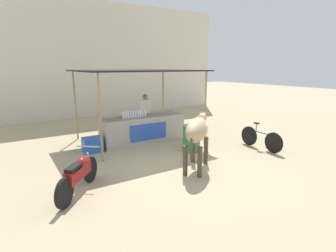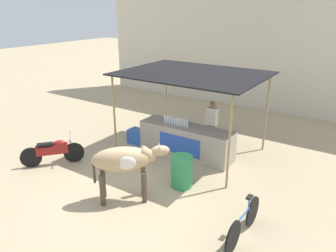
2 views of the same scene
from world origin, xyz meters
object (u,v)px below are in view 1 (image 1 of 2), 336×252
at_px(stall_counter, 143,129).
at_px(vendor_behind_counter, 145,115).
at_px(bicycle_leaning, 261,139).
at_px(motorcycle_parked, 79,174).
at_px(water_barrel, 191,138).
at_px(cow, 197,131).
at_px(cooler_box, 93,145).

bearing_deg(stall_counter, vendor_behind_counter, 57.16).
bearing_deg(bicycle_leaning, motorcycle_parked, 179.80).
relative_size(water_barrel, bicycle_leaning, 0.51).
bearing_deg(water_barrel, cow, -121.68).
distance_m(stall_counter, cow, 3.02).
relative_size(vendor_behind_counter, water_barrel, 1.96).
bearing_deg(vendor_behind_counter, cow, -96.06).
height_order(vendor_behind_counter, bicycle_leaning, vendor_behind_counter).
xyz_separation_m(cooler_box, bicycle_leaning, (4.82, -2.64, 0.11)).
xyz_separation_m(stall_counter, cooler_box, (-1.86, -0.10, -0.24)).
xyz_separation_m(motorcycle_parked, bicycle_leaning, (5.88, -0.02, -0.08)).
bearing_deg(water_barrel, bicycle_leaning, -26.62).
bearing_deg(cooler_box, vendor_behind_counter, 19.91).
distance_m(stall_counter, bicycle_leaning, 4.03).
xyz_separation_m(stall_counter, bicycle_leaning, (2.96, -2.73, -0.13)).
bearing_deg(vendor_behind_counter, motorcycle_parked, -134.53).
bearing_deg(cooler_box, water_barrel, -30.20).
bearing_deg(vendor_behind_counter, stall_counter, -122.84).
bearing_deg(cooler_box, stall_counter, 2.99).
relative_size(cow, motorcycle_parked, 1.12).
relative_size(stall_counter, bicycle_leaning, 1.81).
height_order(stall_counter, water_barrel, stall_counter).
distance_m(cow, motorcycle_parked, 3.09).
relative_size(cow, bicycle_leaning, 0.97).
relative_size(stall_counter, vendor_behind_counter, 1.82).
xyz_separation_m(vendor_behind_counter, bicycle_leaning, (2.47, -3.49, -0.50)).
height_order(water_barrel, motorcycle_parked, motorcycle_parked).
xyz_separation_m(water_barrel, motorcycle_parked, (-3.80, -1.02, 0.01)).
distance_m(water_barrel, cow, 1.62).
bearing_deg(water_barrel, stall_counter, 117.43).
distance_m(stall_counter, motorcycle_parked, 3.99).
relative_size(stall_counter, cooler_box, 5.00).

